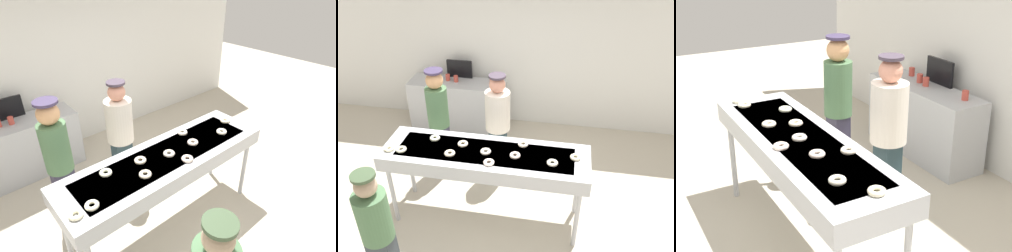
{
  "view_description": "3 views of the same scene",
  "coord_description": "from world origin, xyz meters",
  "views": [
    {
      "loc": [
        -1.64,
        -1.92,
        2.88
      ],
      "look_at": [
        0.3,
        0.32,
        1.17
      ],
      "focal_mm": 30.26,
      "sensor_mm": 36.0,
      "label": 1
    },
    {
      "loc": [
        0.87,
        -3.36,
        3.57
      ],
      "look_at": [
        0.22,
        0.22,
        1.31
      ],
      "focal_mm": 38.33,
      "sensor_mm": 36.0,
      "label": 2
    },
    {
      "loc": [
        3.27,
        -1.44,
        2.63
      ],
      "look_at": [
        0.26,
        0.26,
        1.21
      ],
      "focal_mm": 49.8,
      "sensor_mm": 36.0,
      "label": 3
    }
  ],
  "objects": [
    {
      "name": "ground_plane",
      "position": [
        0.0,
        0.0,
        0.0
      ],
      "size": [
        16.0,
        16.0,
        0.0
      ],
      "primitive_type": "plane",
      "color": "beige"
    },
    {
      "name": "fryer_conveyor",
      "position": [
        0.0,
        0.0,
        0.96
      ],
      "size": [
        2.49,
        0.72,
        1.06
      ],
      "color": "#B7BABF",
      "rests_on": "ground"
    },
    {
      "name": "sugar_donut_0",
      "position": [
        0.37,
        -0.03,
        1.07
      ],
      "size": [
        0.18,
        0.18,
        0.04
      ],
      "primitive_type": "torus",
      "rotation": [
        0.0,
        0.0,
        0.92
      ],
      "color": "#F7E0CE",
      "rests_on": "fryer_conveyor"
    },
    {
      "name": "sugar_donut_1",
      "position": [
        -0.99,
        -0.16,
        1.07
      ],
      "size": [
        0.16,
        0.16,
        0.04
      ],
      "primitive_type": "torus",
      "rotation": [
        0.0,
        0.0,
        1.93
      ],
      "color": "#F2EDC9",
      "rests_on": "fryer_conveyor"
    },
    {
      "name": "sugar_donut_2",
      "position": [
        0.02,
        -0.02,
        1.07
      ],
      "size": [
        0.18,
        0.18,
        0.04
      ],
      "primitive_type": "torus",
      "rotation": [
        0.0,
        0.0,
        2.42
      ],
      "color": "silver",
      "rests_on": "fryer_conveyor"
    },
    {
      "name": "sugar_donut_3",
      "position": [
        -0.3,
        0.09,
        1.07
      ],
      "size": [
        0.18,
        0.18,
        0.04
      ],
      "primitive_type": "torus",
      "rotation": [
        0.0,
        0.0,
        2.55
      ],
      "color": "#FDEAC6",
      "rests_on": "fryer_conveyor"
    },
    {
      "name": "sugar_donut_4",
      "position": [
        -1.14,
        -0.17,
        1.07
      ],
      "size": [
        0.17,
        0.17,
        0.04
      ],
      "primitive_type": "torus",
      "rotation": [
        0.0,
        0.0,
        1.16
      ],
      "color": "#FDF4C8",
      "rests_on": "fryer_conveyor"
    },
    {
      "name": "sugar_donut_5",
      "position": [
        -0.67,
        0.15,
        1.07
      ],
      "size": [
        0.18,
        0.18,
        0.04
      ],
      "primitive_type": "torus",
      "rotation": [
        0.0,
        0.0,
        0.92
      ],
      "color": "white",
      "rests_on": "fryer_conveyor"
    },
    {
      "name": "sugar_donut_6",
      "position": [
        1.06,
        0.06,
        1.07
      ],
      "size": [
        0.18,
        0.18,
        0.04
      ],
      "primitive_type": "torus",
      "rotation": [
        0.0,
        0.0,
        0.81
      ],
      "color": "#F9ECC2",
      "rests_on": "fryer_conveyor"
    },
    {
      "name": "sugar_donut_7",
      "position": [
        0.1,
        -0.22,
        1.07
      ],
      "size": [
        0.17,
        0.17,
        0.04
      ],
      "primitive_type": "torus",
      "rotation": [
        0.0,
        0.0,
        2.64
      ],
      "color": "#FEE3CF",
      "rests_on": "fryer_conveyor"
    },
    {
      "name": "sugar_donut_8",
      "position": [
        0.81,
        -0.1,
        1.07
      ],
      "size": [
        0.18,
        0.18,
        0.04
      ],
      "primitive_type": "torus",
      "rotation": [
        0.0,
        0.0,
        2.27
      ],
      "color": "white",
      "rests_on": "fryer_conveyor"
    },
    {
      "name": "sugar_donut_9",
      "position": [
        0.43,
        0.21,
        1.07
      ],
      "size": [
        0.18,
        0.18,
        0.04
      ],
      "primitive_type": "torus",
      "rotation": [
        0.0,
        0.0,
        0.79
      ],
      "color": "white",
      "rests_on": "fryer_conveyor"
    },
    {
      "name": "sugar_donut_10",
      "position": [
        -0.39,
        -0.13,
        1.07
      ],
      "size": [
        0.18,
        0.18,
        0.04
      ],
      "primitive_type": "torus",
      "rotation": [
        0.0,
        0.0,
        0.72
      ],
      "color": "#F5E4C5",
      "rests_on": "fryer_conveyor"
    },
    {
      "name": "worker_baker",
      "position": [
        -0.89,
        0.85,
        0.94
      ],
      "size": [
        0.3,
        0.3,
        1.68
      ],
      "rotation": [
        0.0,
        0.0,
        3.4
      ],
      "color": "#353248",
      "rests_on": "ground"
    },
    {
      "name": "worker_assistant",
      "position": [
        -0.03,
        0.91,
        0.94
      ],
      "size": [
        0.35,
        0.35,
        1.65
      ],
      "rotation": [
        0.0,
        0.0,
        3.16
      ],
      "color": "#263A41",
      "rests_on": "ground"
    },
    {
      "name": "prep_counter",
      "position": [
        -1.02,
        2.15,
        0.45
      ],
      "size": [
        1.7,
        0.54,
        0.9
      ],
      "primitive_type": "cube",
      "color": "#B7BABF",
      "rests_on": "ground"
    },
    {
      "name": "paper_cup_0",
      "position": [
        -1.04,
        2.17,
        0.95
      ],
      "size": [
        0.08,
        0.08,
        0.11
      ],
      "primitive_type": "cylinder",
      "color": "#CC4C3F",
      "rests_on": "prep_counter"
    },
    {
      "name": "paper_cup_1",
      "position": [
        -0.4,
        2.22,
        0.95
      ],
      "size": [
        0.08,
        0.08,
        0.11
      ],
      "primitive_type": "cylinder",
      "color": "#CC4C3F",
      "rests_on": "prep_counter"
    },
    {
      "name": "paper_cup_2",
      "position": [
        -1.49,
        2.3,
        0.95
      ],
      "size": [
        0.08,
        0.08,
        0.11
      ],
      "primitive_type": "cylinder",
      "color": "#CC4C3F",
      "rests_on": "prep_counter"
    },
    {
      "name": "paper_cup_3",
      "position": [
        -1.19,
        2.2,
        0.95
      ],
      "size": [
        0.08,
        0.08,
        0.11
      ],
      "primitive_type": "cylinder",
      "color": "#CC4C3F",
      "rests_on": "prep_counter"
    },
    {
      "name": "menu_display",
      "position": [
        -1.02,
        2.37,
        1.06
      ],
      "size": [
        0.46,
        0.04,
        0.32
      ],
      "primitive_type": "cube",
      "color": "black",
      "rests_on": "prep_counter"
    }
  ]
}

